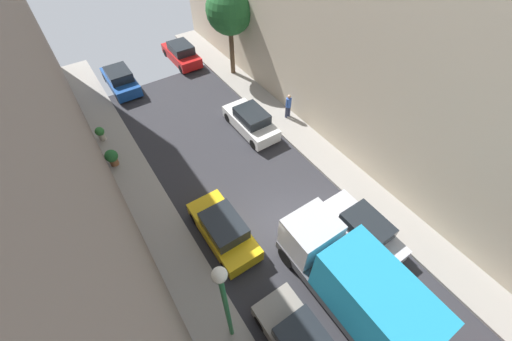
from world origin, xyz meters
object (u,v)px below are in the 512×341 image
Objects in this scene: parked_car_left_3 at (120,80)px; street_tree_1 at (229,10)px; potted_plant_1 at (100,133)px; parked_car_right_2 at (251,121)px; pedestrian at (288,105)px; parked_car_left_2 at (224,230)px; potted_plant_2 at (112,157)px; parked_car_right_1 at (362,230)px; parked_car_right_3 at (181,54)px; delivery_truck at (355,285)px; lamp_post at (225,299)px.

parked_car_left_3 is 9.41m from street_tree_1.
parked_car_left_3 reaches higher than potted_plant_1.
parked_car_right_2 is at bearing -111.47° from street_tree_1.
pedestrian reaches higher than potted_plant_1.
potted_plant_2 is (-2.92, 7.66, 0.01)m from parked_car_left_2.
parked_car_left_2 and parked_car_right_1 have the same top height.
street_tree_1 is at bearing -57.67° from parked_car_right_3.
parked_car_left_2 is at bearing -69.10° from potted_plant_2.
parked_car_right_2 is at bearing -60.05° from parked_car_left_3.
potted_plant_1 is at bearing 109.69° from delivery_truck.
lamp_post is at bearing -95.68° from parked_car_left_3.
parked_car_left_2 is 17.17m from parked_car_right_3.
parked_car_left_2 is at bearing -145.76° from pedestrian.
pedestrian is at bearing 63.77° from delivery_truck.
lamp_post is at bearing -84.92° from potted_plant_2.
parked_car_right_1 is at bearing -74.05° from parked_car_left_3.
parked_car_right_2 is 8.04m from street_tree_1.
parked_car_right_1 is 0.73× the size of lamp_post.
lamp_post is at bearing 160.97° from delivery_truck.
delivery_truck is at bearing -116.23° from pedestrian.
parked_car_left_2 is 1.00× the size of parked_car_right_1.
pedestrian reaches higher than parked_car_right_3.
parked_car_right_2 is at bearing 172.32° from pedestrian.
parked_car_right_3 is 2.44× the size of pedestrian.
parked_car_right_2 is 2.75m from pedestrian.
parked_car_left_2 reaches higher than potted_plant_2.
parked_car_right_3 is (5.40, 16.30, 0.00)m from parked_car_left_2.
parked_car_left_3 is 1.00× the size of parked_car_right_3.
potted_plant_2 is at bearing -133.94° from parked_car_right_3.
parked_car_right_3 is at bearing 90.00° from parked_car_right_2.
parked_car_left_2 and parked_car_left_3 have the same top height.
potted_plant_1 is at bearing 94.04° from lamp_post.
lamp_post is (-9.83, -16.17, -0.92)m from street_tree_1.
delivery_truck is at bearing -70.31° from potted_plant_1.
street_tree_1 is (-0.18, 6.79, 3.77)m from pedestrian.
potted_plant_1 is at bearing -143.54° from parked_car_right_3.
lamp_post is (-7.30, -20.16, 3.20)m from parked_car_right_3.
lamp_post is at bearing -85.96° from potted_plant_1.
parked_car_left_3 is 4.07× the size of potted_plant_2.
parked_car_left_3 is 19.48m from lamp_post.
parked_car_right_3 is at bearing 90.00° from parked_car_right_1.
parked_car_right_1 is at bearing -53.62° from potted_plant_2.
pedestrian is 1.84× the size of potted_plant_1.
parked_car_left_3 is at bearing 60.37° from potted_plant_1.
parked_car_left_3 is at bearing 129.78° from pedestrian.
lamp_post is at bearing -116.18° from parked_car_left_2.
parked_car_left_2 is 6.51m from parked_car_right_1.
parked_car_right_2 is 0.64× the size of delivery_truck.
potted_plant_1 is 0.16× the size of lamp_post.
pedestrian is 0.27× the size of street_tree_1.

